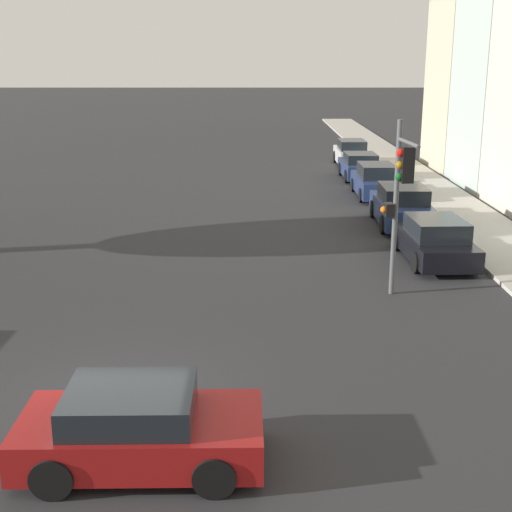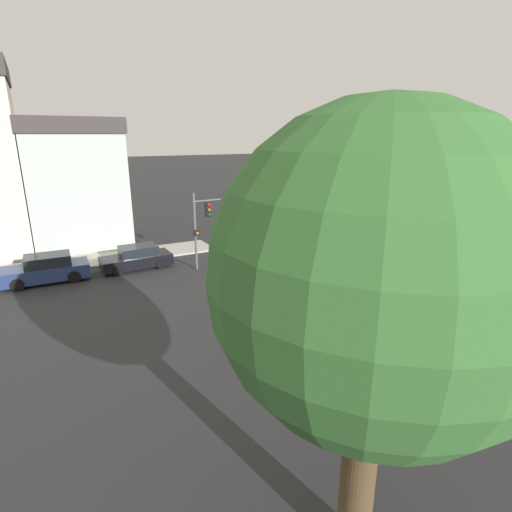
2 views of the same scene
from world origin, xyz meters
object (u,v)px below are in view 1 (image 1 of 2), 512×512
parked_car_2 (377,182)px  parked_car_3 (361,167)px  traffic_signal (400,187)px  crossing_car_1 (140,428)px  parked_car_1 (403,207)px  parked_car_0 (435,241)px  parked_car_4 (352,153)px

parked_car_2 → parked_car_3: (-0.01, 5.11, -0.06)m
traffic_signal → crossing_car_1: (-5.57, -8.13, -2.43)m
traffic_signal → parked_car_2: 14.93m
crossing_car_1 → parked_car_1: size_ratio=0.84×
parked_car_0 → parked_car_2: (-0.10, 10.96, 0.06)m
parked_car_0 → parked_car_1: parked_car_1 is taller
parked_car_0 → parked_car_4: bearing=-2.3°
traffic_signal → crossing_car_1: 10.15m
parked_car_0 → parked_car_1: bearing=-1.7°
crossing_car_1 → parked_car_1: parked_car_1 is taller
crossing_car_1 → parked_car_4: size_ratio=0.89×
parked_car_1 → parked_car_2: size_ratio=1.05×
crossing_car_1 → parked_car_2: (7.43, 22.76, 0.10)m
parked_car_0 → parked_car_1: (-0.04, 5.08, 0.07)m
traffic_signal → crossing_car_1: bearing=51.8°
parked_car_0 → parked_car_4: parked_car_4 is taller
parked_car_1 → parked_car_0: bearing=-178.3°
crossing_car_1 → parked_car_1: 18.46m
parked_car_1 → parked_car_4: size_ratio=1.06×
traffic_signal → parked_car_4: size_ratio=1.09×
parked_car_0 → parked_car_4: 21.07m
crossing_car_1 → parked_car_0: parked_car_0 is taller
parked_car_1 → parked_car_4: 15.99m
crossing_car_1 → parked_car_3: 28.84m
crossing_car_1 → parked_car_2: parked_car_2 is taller
crossing_car_1 → parked_car_2: bearing=71.0°
crossing_car_1 → traffic_signal: bearing=54.7°
parked_car_0 → parked_car_4: (0.08, 21.07, 0.07)m
traffic_signal → parked_car_3: size_ratio=1.16×
parked_car_0 → parked_car_2: parked_car_2 is taller
parked_car_1 → parked_car_2: 5.88m
crossing_car_1 → parked_car_2: size_ratio=0.88×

